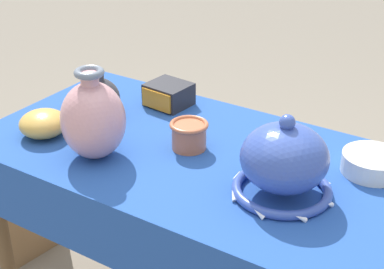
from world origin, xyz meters
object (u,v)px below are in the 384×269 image
(vase_dome_bell, at_px, (284,163))
(cup_wide_terracotta, at_px, (189,134))
(vase_tall_bulbous, at_px, (93,119))
(jar_round_charcoal, at_px, (97,98))
(mosaic_tile_box, at_px, (168,95))
(wooden_crate, at_px, (7,207))
(pot_squat_ivory, at_px, (372,163))
(bowl_shallow_ochre, at_px, (43,123))

(vase_dome_bell, height_order, cup_wide_terracotta, vase_dome_bell)
(vase_tall_bulbous, distance_m, jar_round_charcoal, 0.23)
(vase_dome_bell, bearing_deg, cup_wide_terracotta, 167.17)
(mosaic_tile_box, xyz_separation_m, cup_wide_terracotta, (0.20, -0.20, 0.01))
(mosaic_tile_box, height_order, wooden_crate, mosaic_tile_box)
(vase_dome_bell, bearing_deg, pot_squat_ivory, 55.13)
(wooden_crate, bearing_deg, mosaic_tile_box, 15.00)
(mosaic_tile_box, distance_m, wooden_crate, 0.96)
(bowl_shallow_ochre, bearing_deg, jar_round_charcoal, 72.39)
(bowl_shallow_ochre, bearing_deg, cup_wide_terracotta, 22.31)
(cup_wide_terracotta, bearing_deg, mosaic_tile_box, 135.89)
(pot_squat_ivory, height_order, bowl_shallow_ochre, bowl_shallow_ochre)
(mosaic_tile_box, height_order, jar_round_charcoal, jar_round_charcoal)
(vase_tall_bulbous, xyz_separation_m, vase_dome_bell, (0.48, 0.10, -0.02))
(jar_round_charcoal, xyz_separation_m, cup_wide_terracotta, (0.32, -0.01, -0.02))
(wooden_crate, bearing_deg, pot_squat_ivory, 8.97)
(bowl_shallow_ochre, distance_m, wooden_crate, 0.87)
(vase_dome_bell, relative_size, mosaic_tile_box, 1.84)
(pot_squat_ivory, bearing_deg, bowl_shallow_ochre, -160.32)
(cup_wide_terracotta, bearing_deg, pot_squat_ivory, 17.39)
(jar_round_charcoal, bearing_deg, vase_tall_bulbous, -50.47)
(vase_tall_bulbous, relative_size, jar_round_charcoal, 1.71)
(jar_round_charcoal, bearing_deg, cup_wide_terracotta, -1.63)
(vase_tall_bulbous, bearing_deg, bowl_shallow_ochre, 176.89)
(pot_squat_ivory, xyz_separation_m, wooden_crate, (-1.37, -0.04, -0.61))
(jar_round_charcoal, relative_size, bowl_shallow_ochre, 1.06)
(jar_round_charcoal, bearing_deg, pot_squat_ivory, 9.61)
(vase_dome_bell, height_order, pot_squat_ivory, vase_dome_bell)
(vase_tall_bulbous, height_order, wooden_crate, vase_tall_bulbous)
(vase_tall_bulbous, distance_m, vase_dome_bell, 0.49)
(jar_round_charcoal, height_order, cup_wide_terracotta, jar_round_charcoal)
(vase_dome_bell, relative_size, pot_squat_ivory, 1.63)
(vase_dome_bell, relative_size, bowl_shallow_ochre, 1.85)
(vase_tall_bulbous, distance_m, pot_squat_ivory, 0.70)
(vase_tall_bulbous, bearing_deg, wooden_crate, 160.96)
(vase_tall_bulbous, xyz_separation_m, cup_wide_terracotta, (0.18, 0.16, -0.06))
(cup_wide_terracotta, bearing_deg, vase_dome_bell, -12.83)
(pot_squat_ivory, bearing_deg, cup_wide_terracotta, -162.61)
(jar_round_charcoal, height_order, wooden_crate, jar_round_charcoal)
(cup_wide_terracotta, xyz_separation_m, bowl_shallow_ochre, (-0.37, -0.15, -0.00))
(jar_round_charcoal, distance_m, cup_wide_terracotta, 0.32)
(wooden_crate, bearing_deg, vase_dome_bell, -0.41)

